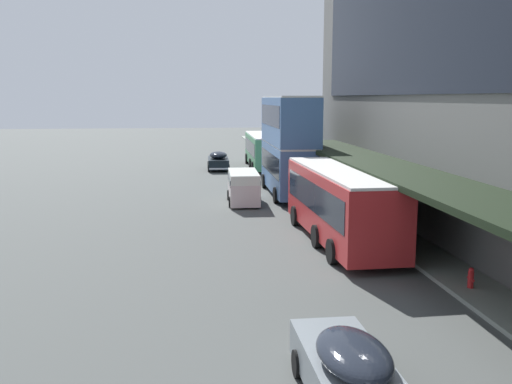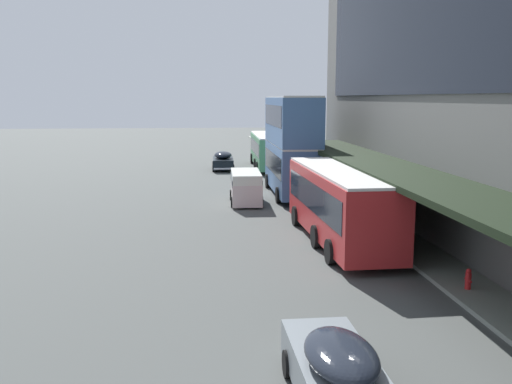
{
  "view_description": "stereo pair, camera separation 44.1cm",
  "coord_description": "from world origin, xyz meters",
  "px_view_note": "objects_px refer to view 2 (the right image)",
  "views": [
    {
      "loc": [
        -2.46,
        -4.66,
        6.42
      ],
      "look_at": [
        0.53,
        21.16,
        2.12
      ],
      "focal_mm": 40.0,
      "sensor_mm": 36.0,
      "label": 1
    },
    {
      "loc": [
        -2.02,
        -4.71,
        6.42
      ],
      "look_at": [
        0.53,
        21.16,
        2.12
      ],
      "focal_mm": 40.0,
      "sensor_mm": 36.0,
      "label": 2
    }
  ],
  "objects_px": {
    "sedan_lead_near": "(223,161)",
    "vw_van": "(246,185)",
    "fire_hydrant": "(468,279)",
    "sedan_second_mid": "(338,374)",
    "transit_bus_kerbside_front": "(340,201)",
    "transit_bus_kerbside_far": "(268,149)",
    "transit_bus_kerbside_rear": "(292,142)"
  },
  "relations": [
    {
      "from": "sedan_lead_near",
      "to": "vw_van",
      "type": "bearing_deg",
      "value": -87.53
    },
    {
      "from": "sedan_lead_near",
      "to": "fire_hydrant",
      "type": "bearing_deg",
      "value": -78.75
    },
    {
      "from": "vw_van",
      "to": "sedan_second_mid",
      "type": "bearing_deg",
      "value": -90.03
    },
    {
      "from": "transit_bus_kerbside_front",
      "to": "vw_van",
      "type": "relative_size",
      "value": 2.32
    },
    {
      "from": "transit_bus_kerbside_front",
      "to": "transit_bus_kerbside_far",
      "type": "height_order",
      "value": "transit_bus_kerbside_front"
    },
    {
      "from": "sedan_lead_near",
      "to": "fire_hydrant",
      "type": "distance_m",
      "value": 34.46
    },
    {
      "from": "transit_bus_kerbside_front",
      "to": "fire_hydrant",
      "type": "bearing_deg",
      "value": -69.61
    },
    {
      "from": "transit_bus_kerbside_front",
      "to": "sedan_second_mid",
      "type": "distance_m",
      "value": 14.13
    },
    {
      "from": "transit_bus_kerbside_rear",
      "to": "vw_van",
      "type": "height_order",
      "value": "transit_bus_kerbside_rear"
    },
    {
      "from": "sedan_lead_near",
      "to": "fire_hydrant",
      "type": "height_order",
      "value": "sedan_lead_near"
    },
    {
      "from": "transit_bus_kerbside_far",
      "to": "fire_hydrant",
      "type": "distance_m",
      "value": 34.7
    },
    {
      "from": "fire_hydrant",
      "to": "sedan_second_mid",
      "type": "bearing_deg",
      "value": -132.32
    },
    {
      "from": "sedan_lead_near",
      "to": "vw_van",
      "type": "distance_m",
      "value": 16.62
    },
    {
      "from": "sedan_second_mid",
      "to": "vw_van",
      "type": "xyz_separation_m",
      "value": [
        0.01,
        23.8,
        0.31
      ]
    },
    {
      "from": "transit_bus_kerbside_far",
      "to": "fire_hydrant",
      "type": "relative_size",
      "value": 16.08
    },
    {
      "from": "sedan_second_mid",
      "to": "vw_van",
      "type": "bearing_deg",
      "value": 89.97
    },
    {
      "from": "transit_bus_kerbside_rear",
      "to": "sedan_lead_near",
      "type": "relative_size",
      "value": 1.99
    },
    {
      "from": "transit_bus_kerbside_rear",
      "to": "fire_hydrant",
      "type": "distance_m",
      "value": 20.22
    },
    {
      "from": "transit_bus_kerbside_front",
      "to": "transit_bus_kerbside_far",
      "type": "relative_size",
      "value": 0.95
    },
    {
      "from": "transit_bus_kerbside_front",
      "to": "transit_bus_kerbside_rear",
      "type": "relative_size",
      "value": 1.14
    },
    {
      "from": "transit_bus_kerbside_front",
      "to": "fire_hydrant",
      "type": "height_order",
      "value": "transit_bus_kerbside_front"
    },
    {
      "from": "transit_bus_kerbside_far",
      "to": "fire_hydrant",
      "type": "xyz_separation_m",
      "value": [
        2.51,
        -34.58,
        -1.3
      ]
    },
    {
      "from": "transit_bus_kerbside_rear",
      "to": "transit_bus_kerbside_far",
      "type": "xyz_separation_m",
      "value": [
        0.24,
        14.78,
        -1.73
      ]
    },
    {
      "from": "fire_hydrant",
      "to": "transit_bus_kerbside_rear",
      "type": "bearing_deg",
      "value": 97.91
    },
    {
      "from": "transit_bus_kerbside_front",
      "to": "sedan_lead_near",
      "type": "distance_m",
      "value": 27.07
    },
    {
      "from": "transit_bus_kerbside_far",
      "to": "vw_van",
      "type": "relative_size",
      "value": 2.45
    },
    {
      "from": "transit_bus_kerbside_front",
      "to": "sedan_second_mid",
      "type": "xyz_separation_m",
      "value": [
        -3.4,
        -13.67,
        -1.1
      ]
    },
    {
      "from": "transit_bus_kerbside_rear",
      "to": "transit_bus_kerbside_far",
      "type": "relative_size",
      "value": 0.83
    },
    {
      "from": "sedan_second_mid",
      "to": "fire_hydrant",
      "type": "relative_size",
      "value": 7.06
    },
    {
      "from": "transit_bus_kerbside_front",
      "to": "transit_bus_kerbside_rear",
      "type": "distance_m",
      "value": 12.85
    },
    {
      "from": "sedan_lead_near",
      "to": "fire_hydrant",
      "type": "xyz_separation_m",
      "value": [
        6.72,
        -33.8,
        -0.32
      ]
    },
    {
      "from": "sedan_second_mid",
      "to": "sedan_lead_near",
      "type": "relative_size",
      "value": 1.05
    }
  ]
}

